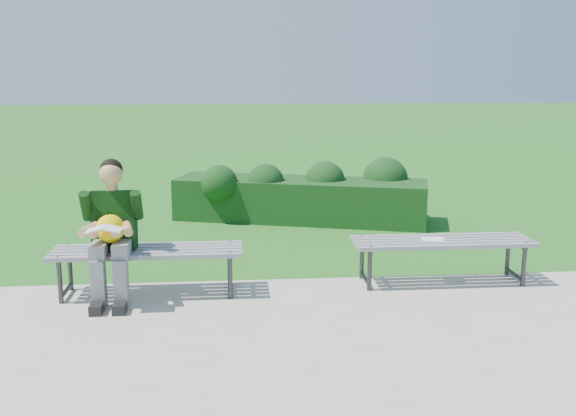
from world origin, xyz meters
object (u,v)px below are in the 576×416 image
Objects in this scene: bench_left at (148,255)px; seated_boy at (112,227)px; hedge at (305,194)px; paper_sheet at (433,239)px; bench_right at (442,245)px.

seated_boy reaches higher than bench_left.
seated_boy reaches higher than hedge.
bench_left is (-1.87, -3.16, 0.04)m from hedge.
paper_sheet is (3.12, 0.21, -0.24)m from seated_boy.
bench_left is 2.92m from bench_right.
bench_left is 1.00× the size of bench_right.
bench_left is at bearing -177.64° from paper_sheet.
hedge is 2.07× the size of bench_left.
bench_right is 7.36× the size of paper_sheet.
seated_boy is 5.38× the size of paper_sheet.
hedge is 2.84× the size of seated_boy.
hedge is at bearing 59.44° from bench_left.
paper_sheet is at bearing 3.92° from seated_boy.
hedge is at bearing 107.37° from paper_sheet.
bench_right is at bearing -0.00° from paper_sheet.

